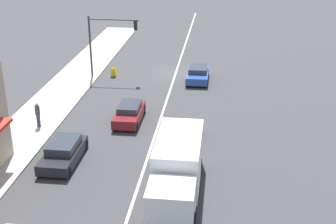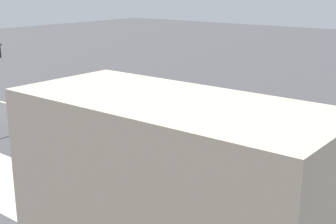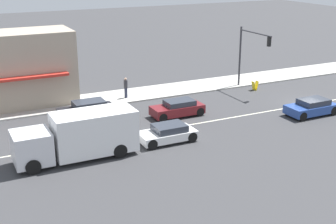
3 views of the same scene
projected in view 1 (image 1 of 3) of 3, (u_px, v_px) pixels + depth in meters
name	position (u px, v px, depth m)	size (l,w,h in m)	color
ground_plane	(145.00, 167.00, 27.98)	(160.00, 160.00, 0.00)	#38383A
lane_marking_center	(176.00, 73.00, 44.44)	(0.16, 60.00, 0.01)	beige
traffic_signal_main	(105.00, 36.00, 41.68)	(4.59, 0.34, 5.60)	#333338
pedestrian	(38.00, 114.00, 32.65)	(0.34, 0.34, 1.79)	#282D42
warning_aframe_sign	(113.00, 72.00, 43.46)	(0.45, 0.53, 0.84)	yellow
delivery_truck	(177.00, 168.00, 24.88)	(2.44, 7.50, 2.87)	silver
van_white	(186.00, 135.00, 30.69)	(1.90, 3.88, 1.19)	silver
coupe_blue	(198.00, 74.00, 42.23)	(1.91, 4.07, 1.28)	#284793
sedan_maroon	(129.00, 113.00, 33.93)	(1.76, 4.12, 1.28)	maroon
sedan_dark	(63.00, 152.00, 28.34)	(1.92, 4.36, 1.31)	black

